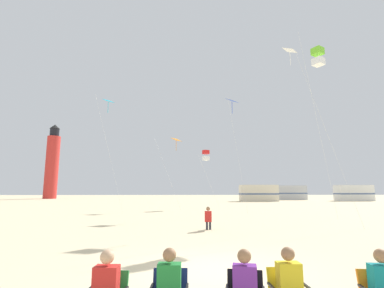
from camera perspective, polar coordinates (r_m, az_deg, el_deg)
ground at (r=7.77m, az=5.09°, el=-24.03°), size 200.00×200.00×0.00m
spectator_yellow_chair at (r=4.80m, az=19.31°, el=-25.50°), size 0.34×0.51×1.16m
kite_flyer_standing at (r=14.75m, az=3.28°, el=-14.51°), size 0.37×0.53×1.16m
kite_diamond_white at (r=23.87m, az=19.41°, el=16.02°), size 3.15×3.15×12.79m
kite_box_lime at (r=20.46m, az=23.90°, el=15.64°), size 2.67×2.25×10.90m
kite_diamond_orange at (r=29.93m, az=-3.28°, el=0.41°), size 2.83×2.83×7.42m
kite_box_scarlet at (r=31.84m, az=2.79°, el=-2.27°), size 2.34×1.77×6.36m
kite_diamond_cyan at (r=28.81m, az=-16.39°, el=7.45°), size 2.60×2.53×10.71m
kite_diamond_blue at (r=25.98m, az=8.08°, el=7.73°), size 1.63×1.63×10.11m
lighthouse_distant at (r=71.59m, az=-26.19°, el=-3.49°), size 2.80×2.80×16.80m
rv_van_cream at (r=51.24m, az=13.18°, el=-9.55°), size 6.45×2.38×2.80m
rv_van_silver at (r=60.86m, az=18.90°, el=-9.19°), size 6.62×2.89×2.80m
rv_van_white at (r=59.61m, az=29.63°, el=-8.52°), size 6.54×2.64×2.80m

